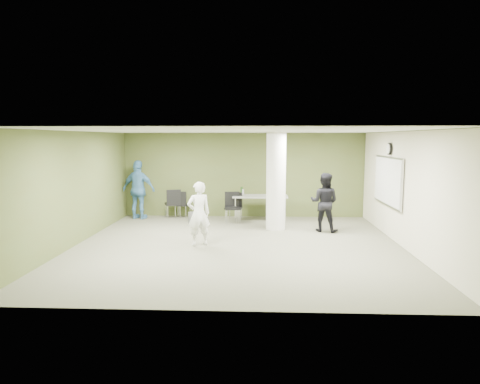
{
  "coord_description": "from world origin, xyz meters",
  "views": [
    {
      "loc": [
        0.52,
        -10.24,
        2.63
      ],
      "look_at": [
        0.01,
        1.0,
        1.21
      ],
      "focal_mm": 32.0,
      "sensor_mm": 36.0,
      "label": 1
    }
  ],
  "objects_px": {
    "folding_table": "(260,197)",
    "man_black": "(324,202)",
    "chair_back_left": "(173,201)",
    "woman_white": "(199,214)",
    "man_blue": "(139,190)"
  },
  "relations": [
    {
      "from": "chair_back_left",
      "to": "woman_white",
      "type": "xyz_separation_m",
      "value": [
        1.34,
        -3.48,
        0.22
      ]
    },
    {
      "from": "folding_table",
      "to": "man_black",
      "type": "bearing_deg",
      "value": -38.24
    },
    {
      "from": "woman_white",
      "to": "man_black",
      "type": "xyz_separation_m",
      "value": [
        3.31,
        1.76,
        0.04
      ]
    },
    {
      "from": "folding_table",
      "to": "chair_back_left",
      "type": "bearing_deg",
      "value": 174.63
    },
    {
      "from": "folding_table",
      "to": "chair_back_left",
      "type": "height_order",
      "value": "folding_table"
    },
    {
      "from": "woman_white",
      "to": "man_blue",
      "type": "xyz_separation_m",
      "value": [
        -2.44,
        3.39,
        0.17
      ]
    },
    {
      "from": "man_blue",
      "to": "folding_table",
      "type": "bearing_deg",
      "value": -169.4
    },
    {
      "from": "chair_back_left",
      "to": "woman_white",
      "type": "distance_m",
      "value": 3.74
    },
    {
      "from": "chair_back_left",
      "to": "man_blue",
      "type": "xyz_separation_m",
      "value": [
        -1.11,
        -0.09,
        0.39
      ]
    },
    {
      "from": "folding_table",
      "to": "woman_white",
      "type": "distance_m",
      "value": 3.53
    },
    {
      "from": "folding_table",
      "to": "man_black",
      "type": "height_order",
      "value": "man_black"
    },
    {
      "from": "folding_table",
      "to": "woman_white",
      "type": "bearing_deg",
      "value": -114.7
    },
    {
      "from": "woman_white",
      "to": "man_black",
      "type": "distance_m",
      "value": 3.75
    },
    {
      "from": "chair_back_left",
      "to": "woman_white",
      "type": "height_order",
      "value": "woman_white"
    },
    {
      "from": "folding_table",
      "to": "chair_back_left",
      "type": "distance_m",
      "value": 2.85
    }
  ]
}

